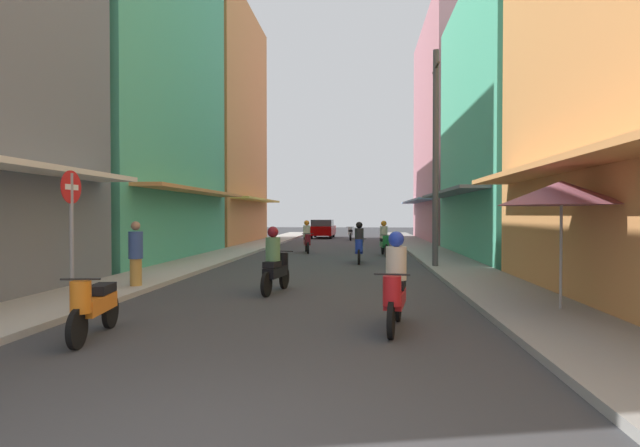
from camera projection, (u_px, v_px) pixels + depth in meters
The scene contains 19 objects.
ground_plane at pixel (330, 256), 21.55m from camera, with size 97.62×97.62×0.00m, color #38383A.
sidewalk_left at pixel (227, 254), 21.95m from camera, with size 2.06×52.37×0.12m, color #ADA89E.
sidewalk_right at pixel (437, 256), 21.15m from camera, with size 2.06×52.37×0.12m, color gray.
building_left_mid at pixel (115, 65), 19.89m from camera, with size 7.05×10.94×16.06m.
building_left_far at pixel (205, 126), 31.22m from camera, with size 7.05×10.77×15.11m.
building_right_mid at pixel (533, 123), 20.66m from camera, with size 7.05×11.07×11.51m.
building_right_far at pixel (468, 131), 33.49m from camera, with size 7.05×13.22×15.24m.
motorbike_silver at pixel (350, 233), 34.88m from camera, with size 0.55×1.81×0.96m.
motorbike_black at pixel (275, 263), 11.47m from camera, with size 0.59×1.80×1.58m.
motorbike_blue at pixel (359, 245), 18.56m from camera, with size 0.55×1.81×1.58m.
motorbike_green at pixel (384, 240), 21.90m from camera, with size 0.55×1.81×1.58m.
motorbike_red at pixel (395, 286), 7.84m from camera, with size 0.58×1.80×1.58m.
motorbike_orange at pixel (94, 305), 7.23m from camera, with size 0.57×1.80×0.96m.
motorbike_maroon at pixel (307, 238), 23.55m from camera, with size 0.60×1.79×1.58m.
parked_car at pixel (323, 229), 38.36m from camera, with size 1.88×4.15×1.45m.
pedestrian_midway at pixel (136, 256), 11.82m from camera, with size 0.34×0.34×1.69m.
vendor_umbrella at pixel (562, 193), 8.87m from camera, with size 2.23×2.23×2.48m.
utility_pole at pixel (436, 158), 16.35m from camera, with size 0.20×1.20×7.40m.
street_sign_no_entry at pixel (72, 222), 8.72m from camera, with size 0.07×0.60×2.65m.
Camera 1 is at (1.42, -3.29, 1.86)m, focal length 27.20 mm.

